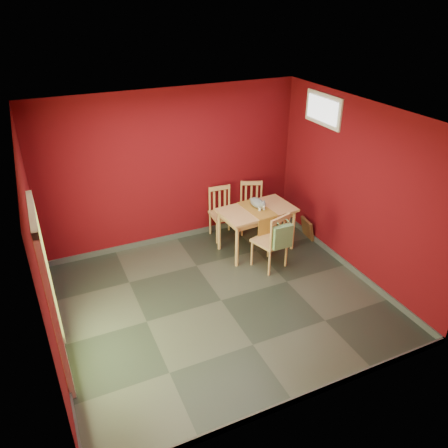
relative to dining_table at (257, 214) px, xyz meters
name	(u,v)px	position (x,y,z in m)	size (l,w,h in m)	color
ground	(221,300)	(-1.14, -1.07, -0.68)	(4.50, 4.50, 0.00)	#2D342D
room_shell	(221,298)	(-1.14, -1.07, -0.63)	(4.50, 4.50, 4.50)	#5C0910
doorway	(49,293)	(-3.37, -1.47, 0.44)	(0.06, 1.01, 2.13)	#B7D838
window	(323,110)	(1.08, -0.07, 1.67)	(0.05, 0.90, 0.50)	white
outlet_plate	(255,208)	(0.46, 0.91, -0.38)	(0.08, 0.01, 0.12)	silver
dining_table	(257,214)	(0.00, 0.00, 0.00)	(1.30, 0.82, 0.78)	tan
table_runner	(260,215)	(0.00, -0.12, 0.04)	(0.41, 0.77, 0.38)	#A3712A
chair_far_left	(222,212)	(-0.34, 0.67, -0.20)	(0.46, 0.46, 0.94)	tan
chair_far_right	(252,207)	(0.25, 0.65, -0.21)	(0.57, 0.57, 0.93)	tan
chair_near	(272,240)	(-0.04, -0.60, -0.18)	(0.57, 0.57, 0.98)	tan
tote_bag	(282,237)	(0.00, -0.82, -0.01)	(0.32, 0.19, 0.45)	#618759
cat	(257,201)	(0.04, 0.07, 0.20)	(0.21, 0.41, 0.20)	slate
picture_frame	(307,229)	(1.05, -0.04, -0.50)	(0.16, 0.38, 0.37)	brown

